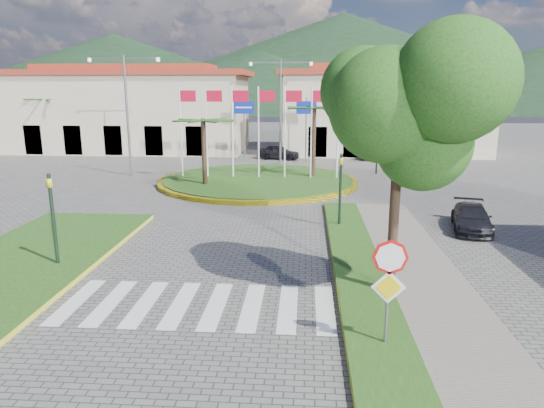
# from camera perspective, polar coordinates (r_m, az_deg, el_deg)

# --- Properties ---
(ground) EXTENTS (160.00, 160.00, 0.00)m
(ground) POSITION_cam_1_polar(r_m,az_deg,el_deg) (10.55, -14.25, -20.68)
(ground) COLOR #5D5B58
(ground) RESTS_ON ground
(sidewalk_right) EXTENTS (4.00, 28.00, 0.15)m
(sidewalk_right) POSITION_cam_1_polar(r_m,az_deg,el_deg) (12.14, 18.43, -15.73)
(sidewalk_right) COLOR gray
(sidewalk_right) RESTS_ON ground
(verge_right) EXTENTS (1.60, 28.00, 0.18)m
(verge_right) POSITION_cam_1_polar(r_m,az_deg,el_deg) (11.89, 12.61, -15.89)
(verge_right) COLOR #204814
(verge_right) RESTS_ON ground
(median_left) EXTENTS (5.00, 14.00, 0.18)m
(median_left) POSITION_cam_1_polar(r_m,az_deg,el_deg) (18.08, -28.24, -6.83)
(median_left) COLOR #204814
(median_left) RESTS_ON ground
(crosswalk) EXTENTS (8.00, 3.00, 0.01)m
(crosswalk) POSITION_cam_1_polar(r_m,az_deg,el_deg) (13.91, -9.09, -11.61)
(crosswalk) COLOR silver
(crosswalk) RESTS_ON ground
(roundabout_island) EXTENTS (12.70, 12.70, 6.00)m
(roundabout_island) POSITION_cam_1_polar(r_m,az_deg,el_deg) (30.93, -1.64, 2.83)
(roundabout_island) COLOR yellow
(roundabout_island) RESTS_ON ground
(stop_sign) EXTENTS (0.80, 0.11, 2.65)m
(stop_sign) POSITION_cam_1_polar(r_m,az_deg,el_deg) (11.15, 13.60, -8.31)
(stop_sign) COLOR slate
(stop_sign) RESTS_ON ground
(deciduous_tree) EXTENTS (3.60, 3.60, 6.80)m
(deciduous_tree) POSITION_cam_1_polar(r_m,az_deg,el_deg) (13.50, 14.84, 10.12)
(deciduous_tree) COLOR black
(deciduous_tree) RESTS_ON ground
(traffic_light_left) EXTENTS (0.15, 0.18, 3.20)m
(traffic_light_left) POSITION_cam_1_polar(r_m,az_deg,el_deg) (17.33, -24.41, -0.84)
(traffic_light_left) COLOR black
(traffic_light_left) RESTS_ON ground
(traffic_light_right) EXTENTS (0.15, 0.18, 3.20)m
(traffic_light_right) POSITION_cam_1_polar(r_m,az_deg,el_deg) (20.68, 8.06, 2.39)
(traffic_light_right) COLOR black
(traffic_light_right) RESTS_ON ground
(traffic_light_far) EXTENTS (0.18, 0.15, 3.20)m
(traffic_light_far) POSITION_cam_1_polar(r_m,az_deg,el_deg) (34.84, 12.30, 6.66)
(traffic_light_far) COLOR black
(traffic_light_far) RESTS_ON ground
(direction_sign_west) EXTENTS (1.60, 0.14, 5.20)m
(direction_sign_west) POSITION_cam_1_polar(r_m,az_deg,el_deg) (39.61, -3.32, 10.02)
(direction_sign_west) COLOR slate
(direction_sign_west) RESTS_ON ground
(direction_sign_east) EXTENTS (1.60, 0.14, 5.20)m
(direction_sign_east) POSITION_cam_1_polar(r_m,az_deg,el_deg) (39.29, 4.04, 9.98)
(direction_sign_east) COLOR slate
(direction_sign_east) RESTS_ON ground
(street_lamp_centre) EXTENTS (4.80, 0.16, 8.00)m
(street_lamp_centre) POSITION_cam_1_polar(r_m,az_deg,el_deg) (38.33, 1.02, 11.38)
(street_lamp_centre) COLOR slate
(street_lamp_centre) RESTS_ON ground
(street_lamp_west) EXTENTS (4.80, 0.16, 8.00)m
(street_lamp_west) POSITION_cam_1_polar(r_m,az_deg,el_deg) (34.45, -16.70, 10.60)
(street_lamp_west) COLOR slate
(street_lamp_west) RESTS_ON ground
(building_left) EXTENTS (23.32, 9.54, 8.05)m
(building_left) POSITION_cam_1_polar(r_m,az_deg,el_deg) (49.32, -16.46, 10.60)
(building_left) COLOR #C0AF91
(building_left) RESTS_ON ground
(building_right) EXTENTS (19.08, 9.54, 8.05)m
(building_right) POSITION_cam_1_polar(r_m,az_deg,el_deg) (46.82, 12.81, 10.69)
(building_right) COLOR #C0AF91
(building_right) RESTS_ON ground
(hill_far_west) EXTENTS (140.00, 140.00, 22.00)m
(hill_far_west) POSITION_cam_1_polar(r_m,az_deg,el_deg) (159.29, -17.95, 14.62)
(hill_far_west) COLOR black
(hill_far_west) RESTS_ON ground
(hill_far_mid) EXTENTS (180.00, 180.00, 30.00)m
(hill_far_mid) POSITION_cam_1_polar(r_m,az_deg,el_deg) (168.93, 8.42, 16.36)
(hill_far_mid) COLOR black
(hill_far_mid) RESTS_ON ground
(hill_near_back) EXTENTS (110.00, 110.00, 16.00)m
(hill_near_back) POSITION_cam_1_polar(r_m,az_deg,el_deg) (138.88, -1.41, 14.28)
(hill_near_back) COLOR black
(hill_near_back) RESTS_ON ground
(white_van) EXTENTS (4.23, 2.94, 1.07)m
(white_van) POSITION_cam_1_polar(r_m,az_deg,el_deg) (45.21, -10.10, 6.45)
(white_van) COLOR white
(white_van) RESTS_ON ground
(car_dark_a) EXTENTS (3.80, 2.29, 1.21)m
(car_dark_a) POSITION_cam_1_polar(r_m,az_deg,el_deg) (41.36, 0.77, 6.12)
(car_dark_a) COLOR black
(car_dark_a) RESTS_ON ground
(car_dark_b) EXTENTS (3.42, 2.38, 1.07)m
(car_dark_b) POSITION_cam_1_polar(r_m,az_deg,el_deg) (42.04, 12.37, 5.83)
(car_dark_b) COLOR black
(car_dark_b) RESTS_ON ground
(car_side_right) EXTENTS (2.22, 3.87, 1.06)m
(car_side_right) POSITION_cam_1_polar(r_m,az_deg,el_deg) (22.18, 22.43, -1.51)
(car_side_right) COLOR black
(car_side_right) RESTS_ON ground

